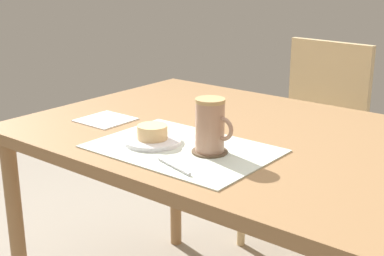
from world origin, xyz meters
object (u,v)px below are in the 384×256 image
(wooden_chair, at_px, (311,138))
(coffee_mug, at_px, (211,125))
(dining_table, at_px, (234,154))
(pastry_plate, at_px, (153,141))
(pastry, at_px, (152,132))

(wooden_chair, bearing_deg, coffee_mug, 105.74)
(dining_table, height_order, pastry_plate, pastry_plate)
(dining_table, height_order, wooden_chair, wooden_chair)
(wooden_chair, height_order, pastry_plate, wooden_chair)
(dining_table, relative_size, wooden_chair, 1.40)
(pastry, distance_m, coffee_mug, 0.18)
(wooden_chair, height_order, pastry, wooden_chair)
(pastry, bearing_deg, pastry_plate, -90.00)
(pastry_plate, height_order, coffee_mug, coffee_mug)
(dining_table, distance_m, coffee_mug, 0.26)
(pastry_plate, relative_size, pastry, 1.92)
(dining_table, bearing_deg, pastry, -113.98)
(wooden_chair, relative_size, pastry_plate, 5.65)
(dining_table, bearing_deg, pastry_plate, -113.98)
(dining_table, xyz_separation_m, wooden_chair, (-0.14, 0.81, -0.19))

